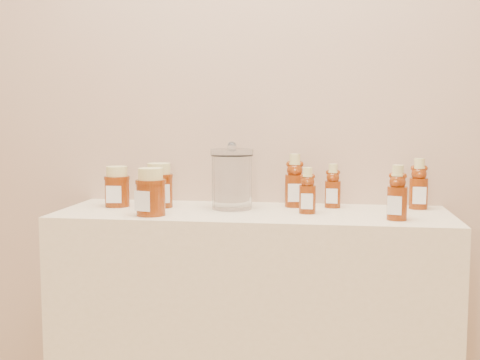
% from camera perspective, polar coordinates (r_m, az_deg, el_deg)
% --- Properties ---
extents(wall_back, '(3.50, 0.02, 2.70)m').
position_cam_1_polar(wall_back, '(2.03, 1.93, 10.53)').
color(wall_back, tan).
rests_on(wall_back, ground).
extents(display_table, '(1.20, 0.40, 0.90)m').
position_cam_1_polar(display_table, '(1.97, 1.17, -16.01)').
color(display_table, beige).
rests_on(display_table, ground).
extents(bear_bottle_back_left, '(0.07, 0.07, 0.19)m').
position_cam_1_polar(bear_bottle_back_left, '(1.94, 5.20, 0.29)').
color(bear_bottle_back_left, '#662108').
rests_on(bear_bottle_back_left, display_table).
extents(bear_bottle_back_mid, '(0.06, 0.06, 0.16)m').
position_cam_1_polar(bear_bottle_back_mid, '(1.94, 8.79, -0.28)').
color(bear_bottle_back_mid, '#662108').
rests_on(bear_bottle_back_mid, display_table).
extents(bear_bottle_back_right, '(0.06, 0.06, 0.18)m').
position_cam_1_polar(bear_bottle_back_right, '(1.98, 16.59, -0.03)').
color(bear_bottle_back_right, '#662108').
rests_on(bear_bottle_back_right, display_table).
extents(bear_bottle_front_left, '(0.05, 0.05, 0.16)m').
position_cam_1_polar(bear_bottle_front_left, '(1.82, 6.42, -0.71)').
color(bear_bottle_front_left, '#662108').
rests_on(bear_bottle_front_left, display_table).
extents(bear_bottle_front_right, '(0.08, 0.08, 0.18)m').
position_cam_1_polar(bear_bottle_front_right, '(1.75, 14.70, -0.83)').
color(bear_bottle_front_right, '#662108').
rests_on(bear_bottle_front_right, display_table).
extents(honey_jar_left, '(0.09, 0.09, 0.13)m').
position_cam_1_polar(honey_jar_left, '(1.98, -11.58, -0.61)').
color(honey_jar_left, '#662108').
rests_on(honey_jar_left, display_table).
extents(honey_jar_back, '(0.12, 0.12, 0.14)m').
position_cam_1_polar(honey_jar_back, '(1.95, -7.68, -0.49)').
color(honey_jar_back, '#662108').
rests_on(honey_jar_back, display_table).
extents(honey_jar_front, '(0.11, 0.11, 0.14)m').
position_cam_1_polar(honey_jar_front, '(1.79, -8.46, -1.11)').
color(honey_jar_front, '#662108').
rests_on(honey_jar_front, display_table).
extents(glass_canister, '(0.17, 0.17, 0.21)m').
position_cam_1_polar(glass_canister, '(1.89, -0.77, 0.34)').
color(glass_canister, white).
rests_on(glass_canister, display_table).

